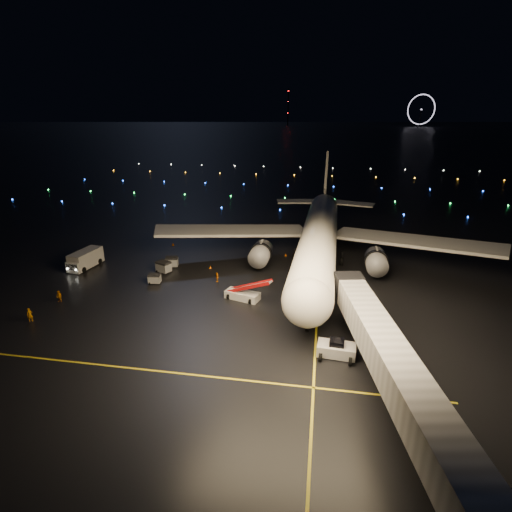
% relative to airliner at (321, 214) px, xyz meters
% --- Properties ---
extents(ground, '(2000.00, 2000.00, 0.00)m').
position_rel_airliner_xyz_m(ground, '(-11.69, 274.03, -8.32)').
color(ground, black).
rests_on(ground, ground).
extents(lane_centre, '(0.25, 80.00, 0.02)m').
position_rel_airliner_xyz_m(lane_centre, '(0.31, -10.97, -8.31)').
color(lane_centre, yellow).
rests_on(lane_centre, ground).
extents(lane_cross, '(60.00, 0.25, 0.02)m').
position_rel_airliner_xyz_m(lane_cross, '(-16.69, -35.97, -8.31)').
color(lane_cross, yellow).
rests_on(lane_cross, ground).
extents(airliner, '(60.44, 57.59, 16.65)m').
position_rel_airliner_xyz_m(airliner, '(0.00, 0.00, 0.00)').
color(airliner, white).
rests_on(airliner, ground).
extents(pushback_tug, '(4.23, 2.47, 1.93)m').
position_rel_airliner_xyz_m(pushback_tug, '(2.54, -30.12, -7.36)').
color(pushback_tug, silver).
rests_on(pushback_tug, ground).
extents(belt_loader, '(7.40, 3.93, 3.46)m').
position_rel_airliner_xyz_m(belt_loader, '(-10.22, -18.18, -6.59)').
color(belt_loader, silver).
rests_on(belt_loader, ground).
extents(service_truck, '(3.43, 8.13, 2.90)m').
position_rel_airliner_xyz_m(service_truck, '(-38.74, -10.49, -6.87)').
color(service_truck, silver).
rests_on(service_truck, ground).
extents(crew_a, '(0.78, 0.74, 1.80)m').
position_rel_airliner_xyz_m(crew_a, '(-35.25, -28.89, -7.42)').
color(crew_a, orange).
rests_on(crew_a, ground).
extents(crew_b, '(0.88, 0.73, 1.66)m').
position_rel_airliner_xyz_m(crew_b, '(-35.03, -23.33, -7.49)').
color(crew_b, orange).
rests_on(crew_b, ground).
extents(crew_c, '(0.66, 1.01, 1.60)m').
position_rel_airliner_xyz_m(crew_c, '(-15.24, -13.00, -7.52)').
color(crew_c, orange).
rests_on(crew_c, ground).
extents(safety_cone_0, '(0.45, 0.45, 0.50)m').
position_rel_airliner_xyz_m(safety_cone_0, '(-9.83, -6.15, -8.07)').
color(safety_cone_0, '#FF6700').
rests_on(safety_cone_0, ground).
extents(safety_cone_1, '(0.44, 0.44, 0.46)m').
position_rel_airliner_xyz_m(safety_cone_1, '(-5.89, 0.54, -8.09)').
color(safety_cone_1, '#FF6700').
rests_on(safety_cone_1, ground).
extents(safety_cone_2, '(0.52, 0.52, 0.48)m').
position_rel_airliner_xyz_m(safety_cone_2, '(-17.82, -7.75, -8.08)').
color(safety_cone_2, '#FF6700').
rests_on(safety_cone_2, ground).
extents(safety_cone_3, '(0.64, 0.64, 0.55)m').
position_rel_airliner_xyz_m(safety_cone_3, '(-28.41, 2.88, -8.05)').
color(safety_cone_3, '#FF6700').
rests_on(safety_cone_3, ground).
extents(ferris_wheel, '(49.33, 16.80, 52.00)m').
position_rel_airliner_xyz_m(ferris_wheel, '(158.31, 694.03, 17.68)').
color(ferris_wheel, black).
rests_on(ferris_wheel, ground).
extents(radio_mast, '(1.80, 1.80, 64.00)m').
position_rel_airliner_xyz_m(radio_mast, '(-71.69, 714.03, 23.68)').
color(radio_mast, black).
rests_on(radio_mast, ground).
extents(taxiway_lights, '(164.00, 92.00, 0.36)m').
position_rel_airliner_xyz_m(taxiway_lights, '(-11.69, 80.03, -8.14)').
color(taxiway_lights, black).
rests_on(taxiway_lights, ground).
extents(baggage_cart_0, '(2.33, 1.87, 1.75)m').
position_rel_airliner_xyz_m(baggage_cart_0, '(-24.47, -8.07, -7.45)').
color(baggage_cart_0, gray).
rests_on(baggage_cart_0, ground).
extents(baggage_cart_1, '(2.66, 2.33, 1.89)m').
position_rel_airliner_xyz_m(baggage_cart_1, '(-24.87, -10.67, -7.38)').
color(baggage_cart_1, gray).
rests_on(baggage_cart_1, ground).
extents(baggage_cart_2, '(1.92, 1.45, 1.52)m').
position_rel_airliner_xyz_m(baggage_cart_2, '(-24.57, -15.13, -7.56)').
color(baggage_cart_2, gray).
rests_on(baggage_cart_2, ground).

